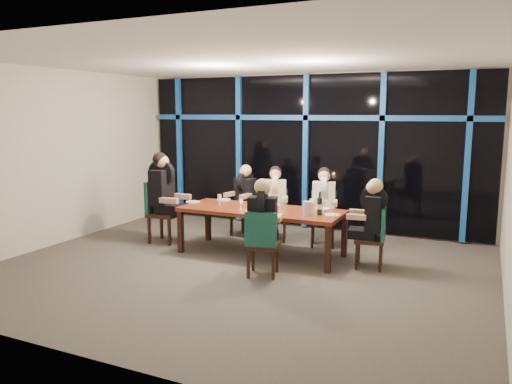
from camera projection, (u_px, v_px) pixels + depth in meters
room at (238, 130)px, 6.99m from camera, size 7.04×7.00×3.02m
window_wall at (307, 149)px, 9.69m from camera, size 6.86×0.43×2.94m
dining_table at (261, 213)px, 7.92m from camera, size 2.60×1.00×0.75m
chair_far_left at (247, 208)px, 9.23m from camera, size 0.50×0.50×0.90m
chair_far_mid at (275, 212)px, 8.90m from camera, size 0.54×0.54×0.91m
chair_far_right at (323, 216)px, 8.54m from camera, size 0.53×0.53×0.92m
chair_end_left at (160, 208)px, 8.74m from camera, size 0.53×0.53×1.08m
chair_end_right at (375, 235)px, 7.26m from camera, size 0.47×0.47×0.90m
chair_near_mid at (262, 240)px, 6.86m from camera, size 0.53×0.53×0.94m
diner_far_left at (244, 190)px, 9.11m from camera, size 0.50×0.60×0.88m
diner_far_mid at (275, 193)px, 8.77m from camera, size 0.55×0.62×0.88m
diner_far_right at (324, 195)px, 8.41m from camera, size 0.53×0.62×0.90m
diner_end_left at (164, 184)px, 8.64m from camera, size 0.69×0.56×1.05m
diner_end_right at (371, 210)px, 7.23m from camera, size 0.59×0.48×0.88m
diner_near_mid at (263, 213)px, 6.87m from camera, size 0.53×0.63×0.91m
plate_far_left at (224, 200)px, 8.69m from camera, size 0.24×0.24×0.01m
plate_far_mid at (273, 205)px, 8.23m from camera, size 0.24×0.24×0.01m
plate_far_right at (322, 209)px, 7.88m from camera, size 0.24×0.24×0.01m
plate_end_left at (194, 202)px, 8.48m from camera, size 0.24×0.24×0.01m
plate_end_right at (332, 215)px, 7.41m from camera, size 0.24×0.24×0.01m
plate_near_mid at (270, 214)px, 7.44m from camera, size 0.24×0.24×0.01m
wine_bottle at (320, 206)px, 7.43m from camera, size 0.08×0.08×0.35m
water_pitcher at (307, 208)px, 7.39m from camera, size 0.13×0.12×0.21m
tea_light at (250, 210)px, 7.78m from camera, size 0.05×0.05×0.03m
wine_glass_a at (241, 202)px, 7.87m from camera, size 0.06×0.06×0.16m
wine_glass_b at (274, 201)px, 7.93m from camera, size 0.06×0.06×0.16m
wine_glass_c at (281, 203)px, 7.70m from camera, size 0.07×0.07×0.18m
wine_glass_d at (219, 197)px, 8.27m from camera, size 0.07×0.07×0.17m
wine_glass_e at (323, 204)px, 7.71m from camera, size 0.06×0.06×0.16m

